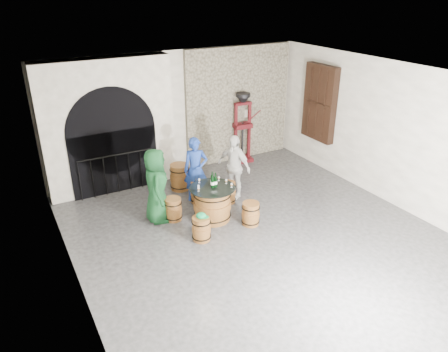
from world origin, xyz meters
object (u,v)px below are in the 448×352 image
barrel_stool_far (199,192)px  corking_press (243,123)px  wine_bottle_right (212,180)px  wine_bottle_left (213,182)px  barrel_stool_near_left (201,229)px  person_green (156,186)px  wine_bottle_center (215,181)px  person_blue (196,170)px  side_barrel (180,177)px  person_white (234,166)px  barrel_stool_left (173,209)px  barrel_stool_right (228,192)px  barrel_table (212,203)px  barrel_stool_near_right (251,214)px

barrel_stool_far → corking_press: 2.92m
wine_bottle_right → wine_bottle_left: bearing=-114.8°
barrel_stool_near_left → person_green: (-0.47, 1.16, 0.57)m
barrel_stool_far → wine_bottle_left: size_ratio=1.56×
wine_bottle_center → barrel_stool_near_left: bearing=-136.6°
person_blue → wine_bottle_left: bearing=-72.9°
wine_bottle_center → wine_bottle_right: size_ratio=1.00×
wine_bottle_right → side_barrel: (-0.07, 1.63, -0.57)m
barrel_stool_near_left → wine_bottle_center: wine_bottle_center is taller
person_white → barrel_stool_far: bearing=-120.6°
person_green → barrel_stool_left: bearing=-99.2°
barrel_stool_left → wine_bottle_center: wine_bottle_center is taller
wine_bottle_center → corking_press: corking_press is taller
wine_bottle_left → wine_bottle_center: same height
barrel_stool_near_left → barrel_stool_right: bearing=42.4°
barrel_table → wine_bottle_center: wine_bottle_center is taller
barrel_stool_near_left → person_blue: person_blue is taller
barrel_stool_far → barrel_stool_right: bearing=-29.0°
barrel_stool_right → barrel_stool_near_left: size_ratio=1.00×
barrel_stool_far → wine_bottle_center: 1.07m
person_blue → side_barrel: person_blue is taller
barrel_stool_right → side_barrel: bearing=120.4°
barrel_table → corking_press: 3.49m
barrel_stool_right → barrel_stool_near_left: bearing=-137.6°
wine_bottle_left → side_barrel: size_ratio=0.50×
barrel_stool_near_right → side_barrel: bearing=105.2°
barrel_table → person_blue: size_ratio=0.64×
barrel_stool_near_left → wine_bottle_right: (0.62, 0.70, 0.64)m
barrel_stool_near_left → person_green: bearing=112.1°
barrel_stool_left → person_green: person_green is taller
person_white → barrel_stool_left: bearing=-101.8°
barrel_stool_right → barrel_stool_near_right: 1.11m
barrel_stool_far → person_white: size_ratio=0.33×
barrel_table → person_white: (0.95, 0.73, 0.39)m
barrel_stool_far → person_white: (0.87, -0.11, 0.52)m
person_white → barrel_stool_near_right: bearing=-37.9°
barrel_stool_near_right → person_white: size_ratio=0.33×
barrel_stool_near_left → side_barrel: 2.39m
barrel_table → barrel_stool_left: (-0.75, 0.39, -0.13)m
person_blue → barrel_stool_left: bearing=-121.9°
barrel_table → wine_bottle_left: (0.01, -0.01, 0.52)m
barrel_stool_right → corking_press: (1.61, 2.01, 0.90)m
barrel_stool_right → wine_bottle_right: bearing=-144.8°
barrel_stool_left → person_green: (-0.29, 0.15, 0.57)m
person_green → wine_bottle_center: person_green is taller
wine_bottle_left → barrel_stool_near_right: bearing=-44.5°
wine_bottle_left → side_barrel: wine_bottle_left is taller
wine_bottle_left → person_blue: bearing=85.0°
barrel_stool_near_left → person_white: bearing=41.6°
person_blue → wine_bottle_right: bearing=-71.0°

